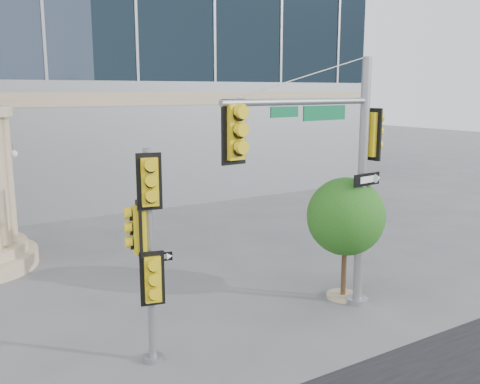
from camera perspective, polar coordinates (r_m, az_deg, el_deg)
ground at (r=13.09m, az=5.16°, el=-14.47°), size 120.00×120.00×0.00m
main_signal_pole at (r=13.05m, az=9.82°, el=3.52°), size 4.96×0.97×6.39m
secondary_signal_pole at (r=10.81m, az=-9.81°, el=-5.21°), size 0.77×0.68×4.47m
street_tree at (r=14.54m, az=11.28°, el=-2.89°), size 2.13×2.08×3.32m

